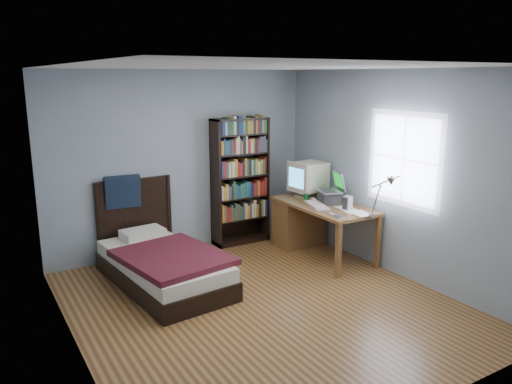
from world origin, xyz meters
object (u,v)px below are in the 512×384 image
Objects in this scene: bookshelf at (240,181)px; crt_monitor at (308,177)px; desk_lamp at (388,185)px; keyboard at (317,205)px; laptop at (330,195)px; speaker at (348,203)px; desk at (304,219)px; soda_can at (306,198)px; bed at (160,261)px.

crt_monitor is at bearing -40.56° from bookshelf.
desk_lamp is 1.18m from keyboard.
laptop reaches higher than keyboard.
speaker is at bearing -89.34° from crt_monitor.
bookshelf is at bearing 135.47° from desk.
keyboard is at bearing 99.18° from desk_lamp.
bookshelf is at bearing 120.78° from soda_can.
laptop reaches higher than speaker.
laptop is 0.39m from speaker.
bookshelf reaches higher than bed.
crt_monitor reaches higher than laptop.
crt_monitor reaches higher than desk.
crt_monitor reaches higher than bed.
keyboard is (-0.16, -0.48, 0.33)m from desk.
soda_can is at bearing -59.22° from bookshelf.
keyboard is 0.42m from speaker.
crt_monitor is at bearing 94.53° from laptop.
laptop is at bearing 76.80° from speaker.
crt_monitor is 4.06× the size of soda_can.
desk is 0.60m from keyboard.
crt_monitor is at bearing 21.04° from desk.
speaker reaches higher than desk.
bookshelf is (-0.51, 1.14, 0.18)m from keyboard.
laptop is 0.24× the size of bookshelf.
laptop is 0.87× the size of keyboard.
bookshelf reaches higher than desk_lamp.
bed reaches higher than desk.
crt_monitor is at bearing 48.81° from soda_can.
desk_lamp is at bearing -104.64° from speaker.
bed is (-2.24, 1.42, -0.94)m from desk_lamp.
speaker reaches higher than keyboard.
laptop is at bearing 29.24° from keyboard.
soda_can is at bearing 101.57° from speaker.
soda_can is 2.15m from bed.
desk is 3.52× the size of laptop.
desk_lamp is (0.01, -1.55, 0.79)m from desk.
crt_monitor is 0.62m from keyboard.
bed reaches higher than laptop.
speaker is at bearing 84.81° from desk_lamp.
speaker is at bearing -62.92° from bookshelf.
bookshelf is (-0.69, 2.22, -0.28)m from desk_lamp.
crt_monitor is 1.59m from desk_lamp.
desk is 2.60× the size of desk_lamp.
laptop is 3.49× the size of soda_can.
bed reaches higher than soda_can.
soda_can reaches higher than keyboard.
crt_monitor is 0.48m from laptop.
bookshelf reaches higher than desk.
laptop is at bearing -54.25° from bookshelf.
desk is at bearing 104.03° from laptop.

